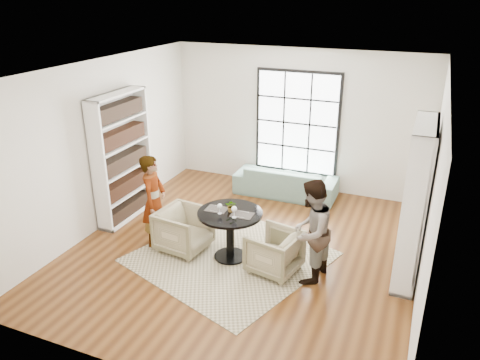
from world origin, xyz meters
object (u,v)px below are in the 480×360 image
at_px(pedestal_table, 230,225).
at_px(person_right, 311,232).
at_px(armchair_left, 184,230).
at_px(armchair_right, 274,252).
at_px(person_left, 154,201).
at_px(wine_glass_right, 234,209).
at_px(flower_centerpiece, 231,206).
at_px(wine_glass_left, 220,206).
at_px(sofa, 286,181).

xyz_separation_m(pedestal_table, person_right, (1.33, -0.09, 0.20)).
bearing_deg(armchair_left, pedestal_table, -80.36).
height_order(armchair_right, person_right, person_right).
distance_m(person_left, wine_glass_right, 1.52).
bearing_deg(pedestal_table, person_right, -3.76).
relative_size(pedestal_table, person_right, 0.65).
height_order(armchair_right, person_left, person_left).
relative_size(armchair_right, flower_centerpiece, 3.84).
bearing_deg(person_left, person_right, -101.78).
height_order(armchair_right, wine_glass_right, wine_glass_right).
distance_m(person_left, wine_glass_left, 1.25).
height_order(person_left, person_right, person_right).
height_order(pedestal_table, wine_glass_right, wine_glass_right).
xyz_separation_m(wine_glass_left, flower_centerpiece, (0.14, 0.14, -0.03)).
bearing_deg(flower_centerpiece, person_right, -5.33).
bearing_deg(person_right, person_left, -82.53).
distance_m(armchair_left, wine_glass_right, 1.13).
relative_size(armchair_left, wine_glass_left, 4.62).
bearing_deg(person_right, sofa, -148.01).
xyz_separation_m(person_left, person_right, (2.70, -0.04, 0.00)).
height_order(person_right, flower_centerpiece, person_right).
relative_size(wine_glass_left, wine_glass_right, 0.89).
distance_m(armchair_left, wine_glass_left, 0.91).
bearing_deg(wine_glass_left, wine_glass_right, -7.71).
bearing_deg(pedestal_table, wine_glass_left, -140.09).
bearing_deg(pedestal_table, wine_glass_right, -46.99).
xyz_separation_m(armchair_left, flower_centerpiece, (0.83, 0.08, 0.56)).
relative_size(wine_glass_left, flower_centerpiece, 0.90).
bearing_deg(person_left, flower_centerpiece, -97.53).
relative_size(pedestal_table, sofa, 0.49).
height_order(person_left, flower_centerpiece, person_left).
bearing_deg(person_left, sofa, -38.04).
bearing_deg(wine_glass_left, sofa, 85.96).
bearing_deg(pedestal_table, armchair_left, -176.87).
distance_m(person_right, wine_glass_left, 1.46).
height_order(pedestal_table, person_right, person_right).
xyz_separation_m(person_left, wine_glass_right, (1.51, -0.10, 0.17)).
distance_m(armchair_right, flower_centerpiece, 0.98).
bearing_deg(armchair_right, wine_glass_left, -77.11).
relative_size(pedestal_table, wine_glass_left, 6.00).
height_order(sofa, armchair_left, armchair_left).
xyz_separation_m(pedestal_table, wine_glass_left, (-0.13, -0.11, 0.35)).
xyz_separation_m(sofa, person_left, (-1.45, -2.82, 0.49)).
bearing_deg(wine_glass_right, pedestal_table, 133.01).
relative_size(sofa, person_right, 1.33).
bearing_deg(wine_glass_right, sofa, 91.14).
distance_m(sofa, person_right, 3.16).
bearing_deg(person_right, wine_glass_left, -80.84).
height_order(armchair_right, wine_glass_left, wine_glass_left).
bearing_deg(flower_centerpiece, pedestal_table, -101.51).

